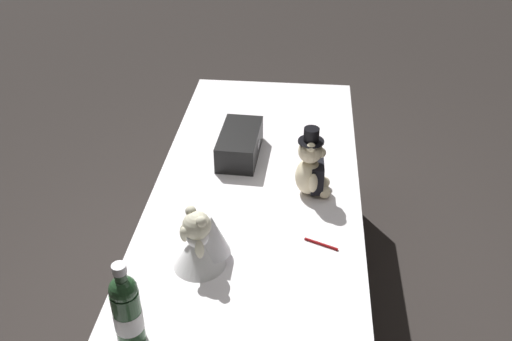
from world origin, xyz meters
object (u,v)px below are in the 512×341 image
Objects in this scene: teddy_bear_groom at (312,169)px; signing_pen at (320,243)px; teddy_bear_bride at (202,241)px; gift_case_black at (240,144)px; champagne_bottle at (127,309)px.

signing_pen is at bearing -172.90° from teddy_bear_groom.
teddy_bear_groom is 0.34m from signing_pen.
teddy_bear_bride is 0.71m from gift_case_black.
teddy_bear_groom is 0.89× the size of gift_case_black.
champagne_bottle is at bearing 156.06° from teddy_bear_bride.
gift_case_black is (0.58, 0.36, 0.05)m from signing_pen.
gift_case_black is at bearing -3.43° from teddy_bear_bride.
teddy_bear_groom is 0.99× the size of champagne_bottle.
signing_pen is at bearing -49.34° from champagne_bottle.
gift_case_black is at bearing 32.20° from signing_pen.
teddy_bear_bride is (-0.45, 0.36, -0.02)m from teddy_bear_groom.
teddy_bear_bride is at bearing -23.94° from champagne_bottle.
teddy_bear_groom is 0.96m from champagne_bottle.
champagne_bottle is 0.75m from signing_pen.
champagne_bottle reaches higher than gift_case_black.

